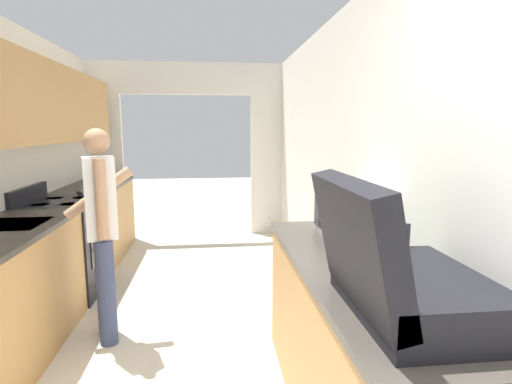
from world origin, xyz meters
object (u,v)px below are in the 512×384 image
person (102,230)px  suitcase (395,275)px  knife (81,192)px  microwave (350,217)px  book_stack (363,259)px  range_oven (65,247)px

person → suitcase: size_ratio=2.41×
person → suitcase: (1.45, -1.63, 0.22)m
knife → microwave: bearing=-75.5°
suitcase → book_stack: bearing=80.4°
suitcase → book_stack: (0.09, 0.54, -0.12)m
book_stack → microwave: bearing=77.6°
range_oven → suitcase: bearing=-51.1°
microwave → book_stack: size_ratio=1.86×
knife → range_oven: bearing=-128.1°
person → suitcase: person is taller
person → book_stack: size_ratio=5.46×
range_oven → person: (0.60, -0.91, 0.38)m
range_oven → microwave: size_ratio=1.95×
range_oven → microwave: 2.78m
knife → person: bearing=-101.3°
person → range_oven: bearing=16.0°
suitcase → knife: (-2.02, 3.00, -0.14)m
suitcase → microwave: bearing=79.1°
range_oven → person: bearing=-56.6°
person → microwave: 1.77m
range_oven → suitcase: (2.05, -2.54, 0.60)m
range_oven → knife: (0.04, 0.46, 0.45)m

